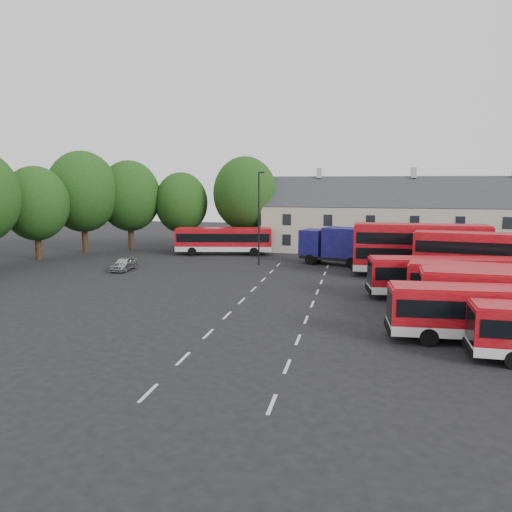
% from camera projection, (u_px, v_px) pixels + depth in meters
% --- Properties ---
extents(ground, '(140.00, 140.00, 0.00)m').
position_uv_depth(ground, '(235.00, 308.00, 33.40)').
color(ground, black).
rests_on(ground, ground).
extents(lane_markings, '(5.15, 33.80, 0.01)m').
position_uv_depth(lane_markings, '(277.00, 302.00, 34.82)').
color(lane_markings, beige).
rests_on(lane_markings, ground).
extents(treeline, '(29.92, 32.59, 12.01)m').
position_uv_depth(treeline, '(97.00, 197.00, 55.38)').
color(treeline, black).
rests_on(treeline, ground).
extents(terrace_houses, '(35.70, 7.13, 10.06)m').
position_uv_depth(terrace_houses, '(411.00, 220.00, 59.04)').
color(terrace_houses, beige).
rests_on(terrace_houses, ground).
extents(bus_row_b, '(10.63, 3.05, 2.97)m').
position_uv_depth(bus_row_b, '(493.00, 310.00, 25.80)').
color(bus_row_b, silver).
rests_on(bus_row_b, ground).
extents(bus_row_d, '(11.41, 4.34, 3.15)m').
position_uv_depth(bus_row_d, '(500.00, 286.00, 31.27)').
color(bus_row_d, silver).
rests_on(bus_row_d, ground).
extents(bus_row_e, '(10.76, 3.79, 2.98)m').
position_uv_depth(bus_row_e, '(444.00, 274.00, 35.72)').
color(bus_row_e, silver).
rests_on(bus_row_e, ground).
extents(bus_dd_south, '(10.97, 4.05, 4.40)m').
position_uv_depth(bus_dd_south, '(484.00, 257.00, 39.28)').
color(bus_dd_south, silver).
rests_on(bus_dd_south, ground).
extents(bus_dd_north, '(11.50, 2.77, 4.70)m').
position_uv_depth(bus_dd_north, '(420.00, 247.00, 43.85)').
color(bus_dd_north, silver).
rests_on(bus_dd_north, ground).
extents(bus_north, '(11.32, 4.53, 3.12)m').
position_uv_depth(bus_north, '(224.00, 239.00, 57.77)').
color(bus_north, silver).
rests_on(bus_north, ground).
extents(box_truck, '(9.13, 5.17, 3.81)m').
position_uv_depth(box_truck, '(345.00, 244.00, 50.11)').
color(box_truck, black).
rests_on(box_truck, ground).
extents(silver_car, '(1.61, 3.80, 1.28)m').
position_uv_depth(silver_car, '(124.00, 264.00, 47.46)').
color(silver_car, '#B2B4BA').
rests_on(silver_car, ground).
extents(lamppost, '(0.65, 0.36, 9.39)m').
position_uv_depth(lamppost, '(259.00, 216.00, 50.20)').
color(lamppost, black).
rests_on(lamppost, ground).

